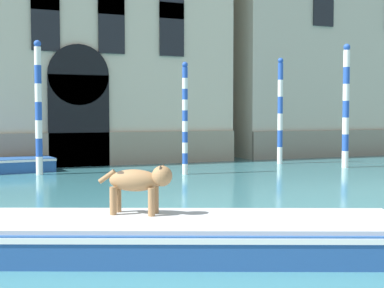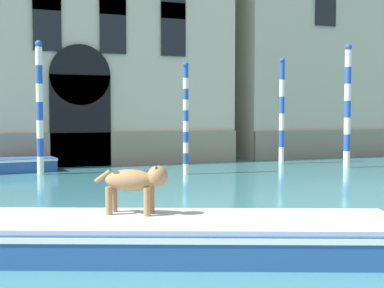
{
  "view_description": "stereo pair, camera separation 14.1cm",
  "coord_description": "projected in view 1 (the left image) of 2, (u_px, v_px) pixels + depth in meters",
  "views": [
    {
      "loc": [
        -0.37,
        -1.83,
        2.09
      ],
      "look_at": [
        5.38,
        12.45,
        1.2
      ],
      "focal_mm": 50.0,
      "sensor_mm": 36.0,
      "label": 1
    },
    {
      "loc": [
        -0.24,
        -1.89,
        2.09
      ],
      "look_at": [
        5.38,
        12.45,
        1.2
      ],
      "focal_mm": 50.0,
      "sensor_mm": 36.0,
      "label": 2
    }
  ],
  "objects": [
    {
      "name": "dog_on_deck",
      "position": [
        140.0,
        181.0,
        8.25
      ],
      "size": [
        1.05,
        0.75,
        0.79
      ],
      "rotation": [
        0.0,
        0.0,
        -0.56
      ],
      "color": "#997047",
      "rests_on": "boat_foreground"
    },
    {
      "name": "mooring_pole_0",
      "position": [
        185.0,
        118.0,
        18.14
      ],
      "size": [
        0.19,
        0.19,
        3.82
      ],
      "color": "white",
      "rests_on": "ground_plane"
    },
    {
      "name": "mooring_pole_2",
      "position": [
        38.0,
        107.0,
        18.03
      ],
      "size": [
        0.24,
        0.24,
        4.54
      ],
      "color": "white",
      "rests_on": "ground_plane"
    },
    {
      "name": "palazzo_left",
      "position": [
        37.0,
        18.0,
        22.93
      ],
      "size": [
        15.85,
        6.13,
        12.4
      ],
      "color": "beige",
      "rests_on": "ground_plane"
    },
    {
      "name": "mooring_pole_1",
      "position": [
        280.0,
        111.0,
        21.98
      ],
      "size": [
        0.22,
        0.22,
        4.36
      ],
      "color": "white",
      "rests_on": "ground_plane"
    },
    {
      "name": "mooring_pole_3",
      "position": [
        346.0,
        106.0,
        20.4
      ],
      "size": [
        0.26,
        0.26,
        4.72
      ],
      "color": "white",
      "rests_on": "ground_plane"
    },
    {
      "name": "boat_foreground",
      "position": [
        152.0,
        235.0,
        7.97
      ],
      "size": [
        7.86,
        4.7,
        0.53
      ],
      "rotation": [
        0.0,
        0.0,
        -0.39
      ],
      "color": "#234C8C",
      "rests_on": "ground_plane"
    }
  ]
}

